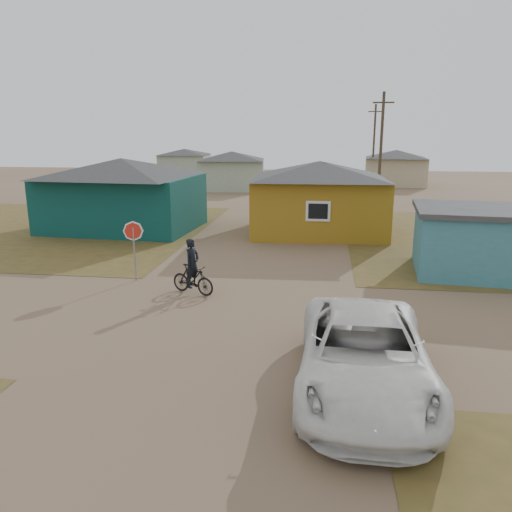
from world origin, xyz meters
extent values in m
plane|color=brown|center=(0.00, 0.00, 0.00)|extent=(120.00, 120.00, 0.00)
cube|color=brown|center=(-14.00, 13.00, 0.01)|extent=(20.00, 18.00, 0.00)
cube|color=#093633|center=(-8.50, 13.50, 1.50)|extent=(8.40, 6.54, 3.00)
pyramid|color=#2F2F31|center=(-8.50, 13.50, 3.50)|extent=(8.93, 7.08, 1.00)
cube|color=#956C17|center=(2.50, 14.00, 1.50)|extent=(7.21, 6.24, 3.00)
pyramid|color=#2F2F31|center=(2.50, 14.00, 3.45)|extent=(7.72, 6.76, 0.90)
cube|color=silver|center=(2.50, 10.97, 1.65)|extent=(1.20, 0.06, 1.00)
cube|color=black|center=(2.50, 10.94, 1.65)|extent=(0.95, 0.04, 0.75)
cube|color=teal|center=(9.50, 6.50, 1.20)|extent=(6.39, 4.61, 2.40)
cube|color=#2F2F31|center=(9.50, 6.50, 2.50)|extent=(6.71, 4.93, 0.20)
cube|color=#9CAB93|center=(-6.00, 34.00, 1.40)|extent=(6.49, 5.60, 2.80)
pyramid|color=#2F2F31|center=(-6.00, 34.00, 3.20)|extent=(7.04, 6.15, 0.80)
cube|color=tan|center=(10.00, 40.00, 1.40)|extent=(6.41, 5.50, 2.80)
pyramid|color=#2F2F31|center=(10.00, 40.00, 3.20)|extent=(6.95, 6.05, 0.80)
cube|color=#9CAB93|center=(-14.00, 46.00, 1.35)|extent=(5.75, 5.28, 2.70)
pyramid|color=#2F2F31|center=(-14.00, 46.00, 3.05)|extent=(6.28, 5.81, 0.70)
cylinder|color=#46362A|center=(6.50, 22.00, 4.00)|extent=(0.20, 0.20, 8.00)
cube|color=#46362A|center=(6.50, 22.00, 7.30)|extent=(1.40, 0.10, 0.10)
cylinder|color=#46362A|center=(7.50, 38.00, 4.00)|extent=(0.20, 0.20, 8.00)
cube|color=#46362A|center=(7.50, 38.00, 7.30)|extent=(1.40, 0.10, 0.10)
cylinder|color=gray|center=(-4.15, 3.79, 1.02)|extent=(0.06, 0.06, 2.03)
imported|color=black|center=(-1.62, 2.55, 0.51)|extent=(1.76, 1.11, 1.03)
imported|color=black|center=(-1.62, 2.55, 1.09)|extent=(0.61, 0.72, 1.69)
imported|color=silver|center=(3.71, -3.38, 0.83)|extent=(2.82, 6.00, 1.66)
camera|label=1|loc=(2.73, -13.40, 5.45)|focal=35.00mm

